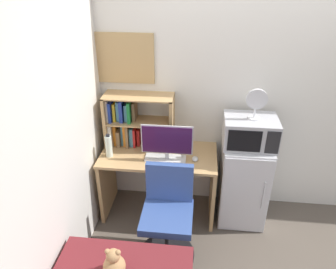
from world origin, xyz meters
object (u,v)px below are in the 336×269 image
mini_fridge (243,182)px  microwave (250,132)px  water_bottle (109,146)px  wall_corkboard (125,58)px  hutch_bookshelf (130,121)px  desk_fan (256,102)px  teddy_bear (114,264)px  computer_mouse (195,159)px  keyboard (165,158)px  monitor (167,142)px  desk_chair (168,219)px

mini_fridge → microwave: bearing=89.9°
water_bottle → wall_corkboard: size_ratio=0.43×
hutch_bookshelf → mini_fridge: hutch_bookshelf is taller
hutch_bookshelf → microwave: bearing=-7.8°
hutch_bookshelf → desk_fan: 1.29m
wall_corkboard → teddy_bear: bearing=-82.2°
microwave → computer_mouse: bearing=-170.2°
keyboard → computer_mouse: bearing=3.3°
computer_mouse → desk_fan: desk_fan is taller
wall_corkboard → monitor: bearing=-41.1°
wall_corkboard → desk_chair: bearing=-59.1°
mini_fridge → wall_corkboard: 1.75m
mini_fridge → microwave: 0.60m
keyboard → desk_chair: size_ratio=0.44×
desk_chair → desk_fan: bearing=37.7°
computer_mouse → mini_fridge: 0.60m
desk_fan → teddy_bear: desk_fan is taller
hutch_bookshelf → mini_fridge: size_ratio=0.77×
hutch_bookshelf → computer_mouse: (0.70, -0.25, -0.26)m
monitor → microwave: microwave is taller
desk_chair → teddy_bear: bearing=-113.6°
computer_mouse → desk_chair: bearing=-113.7°
mini_fridge → desk_fan: (0.02, -0.00, 0.91)m
monitor → desk_chair: monitor is taller
keyboard → desk_fan: (0.83, 0.10, 0.61)m
keyboard → wall_corkboard: wall_corkboard is taller
microwave → desk_chair: (-0.73, -0.58, -0.65)m
monitor → desk_chair: 0.73m
keyboard → water_bottle: water_bottle is taller
water_bottle → desk_chair: (0.65, -0.48, -0.46)m
keyboard → computer_mouse: (0.30, 0.02, 0.00)m
microwave → wall_corkboard: (-1.25, 0.28, 0.60)m
desk_fan → desk_chair: size_ratio=0.32×
microwave → teddy_bear: size_ratio=2.07×
teddy_bear → water_bottle: bearing=106.4°
desk_chair → teddy_bear: desk_chair is taller
computer_mouse → desk_fan: bearing=8.8°
microwave → desk_chair: 1.14m
keyboard → wall_corkboard: 1.07m
monitor → desk_chair: size_ratio=0.55×
monitor → wall_corkboard: wall_corkboard is taller
computer_mouse → wall_corkboard: 1.21m
microwave → keyboard: bearing=-172.6°
monitor → keyboard: size_ratio=1.24×
water_bottle → mini_fridge: 1.44m
desk_chair → microwave: bearing=38.7°
monitor → computer_mouse: monitor is taller
hutch_bookshelf → microwave: 1.22m
teddy_bear → microwave: bearing=51.1°
computer_mouse → desk_chair: (-0.22, -0.50, -0.36)m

